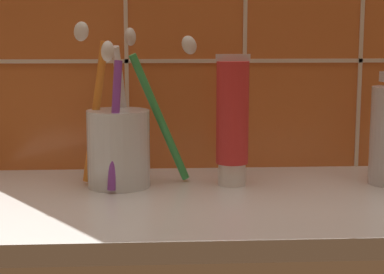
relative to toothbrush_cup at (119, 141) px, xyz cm
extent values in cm
cube|color=silver|center=(13.97, -5.26, -6.18)|extent=(59.70, 30.11, 2.00)
cube|color=#C6662D|center=(13.97, 10.05, 13.65)|extent=(69.70, 1.50, 41.64)
cube|color=beige|center=(13.97, 9.20, 8.65)|extent=(69.70, 0.24, 0.50)
cube|color=beige|center=(0.54, 9.20, 13.65)|extent=(0.50, 0.24, 41.64)
cube|color=beige|center=(15.47, 9.20, 13.65)|extent=(0.50, 0.24, 41.64)
cube|color=beige|center=(30.39, 9.20, 13.65)|extent=(0.50, 0.24, 41.64)
cylinder|color=silver|center=(-0.10, -0.13, -0.80)|extent=(7.11, 7.11, 8.74)
cylinder|color=green|center=(4.60, 0.81, 2.50)|extent=(7.09, 3.12, 14.90)
ellipsoid|color=white|center=(8.03, 1.95, 10.77)|extent=(2.72, 2.00, 2.69)
cylinder|color=white|center=(0.37, 3.31, 2.93)|extent=(2.59, 5.25, 15.66)
ellipsoid|color=white|center=(1.20, 5.67, 11.69)|extent=(1.96, 2.53, 2.58)
cylinder|color=orange|center=(-2.68, 0.70, 3.22)|extent=(3.54, 1.72, 16.14)
ellipsoid|color=white|center=(-4.08, 1.06, 12.31)|extent=(2.27, 1.76, 2.44)
cylinder|color=purple|center=(-0.32, -2.62, 2.20)|extent=(2.08, 3.27, 14.09)
ellipsoid|color=white|center=(-0.84, -3.83, 10.25)|extent=(1.99, 2.37, 2.44)
cylinder|color=white|center=(12.84, -0.13, -3.90)|extent=(3.15, 3.15, 2.55)
cylinder|color=red|center=(12.84, -0.13, 3.19)|extent=(3.70, 3.70, 11.63)
cube|color=silver|center=(12.84, -0.13, 9.41)|extent=(3.89, 0.36, 0.80)
camera|label=1|loc=(4.09, -71.95, 12.15)|focal=60.00mm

